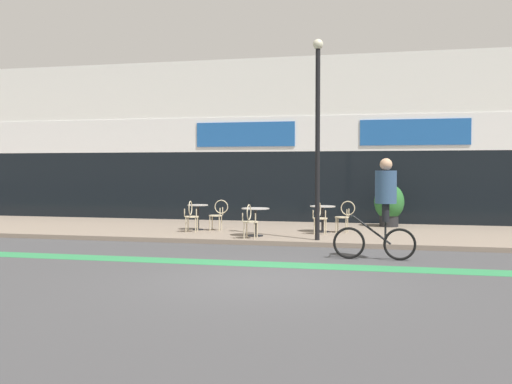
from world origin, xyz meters
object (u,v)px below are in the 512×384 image
(cafe_chair_1_near, at_px, (250,219))
(cafe_chair_2_side, at_px, (345,214))
(planter_pot, at_px, (389,204))
(bistro_table_1, at_px, (255,216))
(cafe_chair_0_side, at_px, (218,213))
(cyclist_0, at_px, (383,200))
(bistro_table_2, at_px, (323,213))
(cafe_chair_2_near, at_px, (320,216))
(lamp_post, at_px, (318,124))
(bistro_table_0, at_px, (198,212))
(cafe_chair_0_near, at_px, (191,214))

(cafe_chair_1_near, bearing_deg, cafe_chair_2_side, -47.01)
(planter_pot, bearing_deg, cafe_chair_2_side, -119.96)
(bistro_table_1, bearing_deg, cafe_chair_0_side, 139.64)
(cafe_chair_1_near, bearing_deg, cyclist_0, -120.68)
(bistro_table_2, height_order, cafe_chair_2_near, cafe_chair_2_near)
(cafe_chair_1_near, xyz_separation_m, lamp_post, (1.73, 0.14, 2.42))
(cyclist_0, bearing_deg, lamp_post, -53.85)
(bistro_table_0, bearing_deg, cafe_chair_0_near, -89.14)
(cafe_chair_2_side, height_order, lamp_post, lamp_post)
(cafe_chair_0_side, bearing_deg, bistro_table_0, -3.17)
(bistro_table_2, xyz_separation_m, cafe_chair_0_near, (-3.66, -0.89, -0.02))
(bistro_table_1, relative_size, cafe_chair_0_side, 0.84)
(bistro_table_2, bearing_deg, cafe_chair_2_side, -0.60)
(bistro_table_1, relative_size, planter_pot, 0.57)
(cafe_chair_1_near, distance_m, lamp_post, 2.98)
(cafe_chair_0_near, distance_m, lamp_post, 4.59)
(cafe_chair_2_side, relative_size, planter_pot, 0.68)
(lamp_post, bearing_deg, cafe_chair_1_near, -175.27)
(bistro_table_2, bearing_deg, cafe_chair_0_near, -166.33)
(bistro_table_2, height_order, cafe_chair_0_near, cafe_chair_0_near)
(cafe_chair_2_near, bearing_deg, cafe_chair_0_near, 95.86)
(planter_pot, relative_size, cyclist_0, 0.62)
(cafe_chair_2_side, height_order, planter_pot, planter_pot)
(bistro_table_0, xyz_separation_m, lamp_post, (3.77, -1.68, 2.41))
(bistro_table_2, bearing_deg, cafe_chair_2_near, -90.21)
(bistro_table_2, distance_m, cafe_chair_1_near, 2.65)
(cafe_chair_0_side, relative_size, cafe_chair_2_side, 1.00)
(bistro_table_0, distance_m, cafe_chair_2_side, 4.30)
(bistro_table_0, bearing_deg, cafe_chair_2_near, -5.62)
(bistro_table_0, height_order, cafe_chair_2_side, cafe_chair_2_side)
(bistro_table_1, bearing_deg, cafe_chair_2_near, 27.05)
(cyclist_0, bearing_deg, cafe_chair_1_near, -32.30)
(bistro_table_0, relative_size, cafe_chair_2_side, 0.83)
(bistro_table_2, bearing_deg, cafe_chair_0_side, -175.11)
(cafe_chair_0_side, bearing_deg, cafe_chair_1_near, 124.09)
(bistro_table_2, height_order, cafe_chair_2_side, cafe_chair_2_side)
(cafe_chair_2_side, bearing_deg, lamp_post, 79.76)
(cafe_chair_0_side, height_order, cyclist_0, cyclist_0)
(bistro_table_0, bearing_deg, cafe_chair_2_side, 3.44)
(lamp_post, bearing_deg, cafe_chair_0_near, 164.39)
(cafe_chair_0_near, distance_m, cafe_chair_2_side, 4.37)
(cafe_chair_2_side, bearing_deg, cyclist_0, 110.60)
(cafe_chair_2_near, bearing_deg, planter_pot, -32.34)
(planter_pot, distance_m, cyclist_0, 6.25)
(cafe_chair_0_side, bearing_deg, bistro_table_1, 136.04)
(bistro_table_0, relative_size, cafe_chair_0_near, 0.83)
(cafe_chair_1_near, relative_size, planter_pot, 0.68)
(cafe_chair_0_side, distance_m, planter_pot, 5.42)
(cafe_chair_0_side, xyz_separation_m, cyclist_0, (4.82, -3.88, 0.63))
(lamp_post, height_order, cyclist_0, lamp_post)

